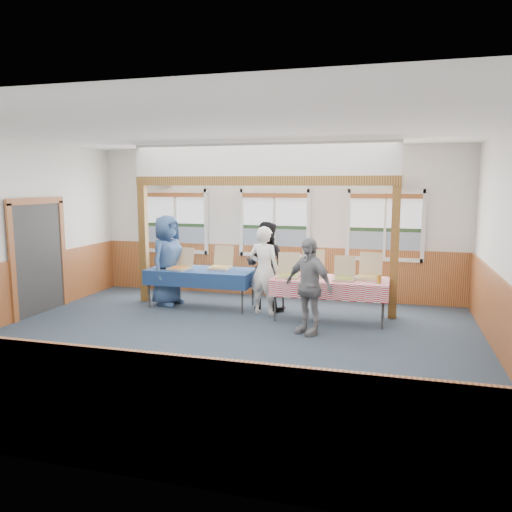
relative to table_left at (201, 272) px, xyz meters
The scene contains 29 objects.
floor 2.56m from the table_left, 61.25° to the right, with size 8.00×8.00×0.00m, color #293443.
ceiling 3.50m from the table_left, 61.25° to the right, with size 8.00×8.00×0.00m, color white.
wall_back 2.00m from the table_left, 48.67° to the left, with size 8.00×8.00×0.00m, color silver.
wall_front 5.85m from the table_left, 78.19° to the right, with size 8.00×8.00×0.00m, color silver.
wainscot_back 1.78m from the table_left, 48.14° to the left, with size 7.98×0.05×1.10m, color brown.
wainscot_front 5.76m from the table_left, 78.14° to the right, with size 7.98×0.05×1.10m, color brown.
wainscot_left 3.53m from the table_left, 142.34° to the right, with size 0.05×6.98×1.10m, color brown.
wainscot_right 5.59m from the table_left, 22.68° to the right, with size 0.05×6.98×1.10m, color brown.
cased_opening 3.07m from the table_left, 155.68° to the right, with size 0.06×1.30×2.10m, color #2D2D2D.
window_left 1.97m from the table_left, 130.64° to the left, with size 1.56×0.10×1.46m.
window_mid 2.01m from the table_left, 47.75° to the left, with size 1.56×0.10×1.46m.
window_right 3.84m from the table_left, 20.50° to the left, with size 1.56×0.10×1.46m.
post_left 1.41m from the table_left, behind, with size 0.15×0.15×2.40m, color #563113.
post_right 3.72m from the table_left, ahead, with size 0.15×0.15×2.40m, color #563113.
cross_beam 2.14m from the table_left, ahead, with size 5.15×0.18×0.18m, color #563113.
table_left is the anchor object (origin of this frame).
table_right 2.61m from the table_left, ahead, with size 2.21×1.50×0.76m.
pizza_box_a 0.42m from the table_left, 164.44° to the right, with size 0.46×0.52×0.41m.
pizza_box_b 0.40m from the table_left, 24.93° to the left, with size 0.40×0.49×0.44m.
pizza_box_c 1.89m from the table_left, 12.69° to the right, with size 0.44×0.52×0.43m.
pizza_box_d 2.25m from the table_left, ahead, with size 0.46×0.55×0.46m.
pizza_box_e 2.87m from the table_left, ahead, with size 0.39×0.47×0.41m.
pizza_box_f 3.26m from the table_left, ahead, with size 0.48×0.56×0.45m.
veggie_tray 0.75m from the table_left, behind, with size 0.40×0.40×0.09m.
drink_glass 3.49m from the table_left, ahead, with size 0.07×0.07×0.15m, color #A7751B.
woman_white 1.38m from the table_left, 10.26° to the right, with size 0.61×0.40×1.66m, color white.
woman_black 1.30m from the table_left, ahead, with size 0.83×0.65×1.72m, color black.
man_blue 0.75m from the table_left, behind, with size 0.89×0.58×1.82m, color #324F7E.
person_grey 2.66m from the table_left, 27.65° to the right, with size 0.93×0.39×1.59m, color gray.
Camera 1 is at (2.46, -6.95, 2.43)m, focal length 35.00 mm.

